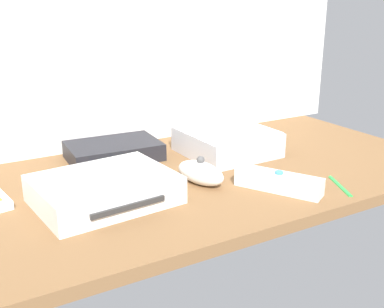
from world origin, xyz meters
TOP-DOWN VIEW (x-y plane):
  - ground_plane at (0.00, 0.00)cm, footprint 100.00×48.00cm
  - game_console at (-18.23, -3.62)cm, footprint 22.27×17.83cm
  - mini_computer at (12.55, 7.11)cm, footprint 17.42×17.42cm
  - network_router at (-9.10, 15.74)cm, footprint 18.72×13.19cm
  - remote_wand at (8.85, -13.81)cm, footprint 10.33×14.69cm
  - remote_nunchuk at (-0.95, -4.58)cm, footprint 6.94×10.82cm
  - stylus_pen at (19.17, -17.99)cm, footprint 4.32×8.50cm

SIDE VIEW (x-z plane):
  - ground_plane at x=0.00cm, z-range -2.00..0.00cm
  - stylus_pen at x=19.17cm, z-range 0.00..0.70cm
  - remote_wand at x=8.85cm, z-range -0.19..3.21cm
  - network_router at x=-9.10cm, z-range 0.00..3.40cm
  - remote_nunchuk at x=-0.95cm, z-range -0.51..4.59cm
  - game_console at x=-18.23cm, z-range 0.00..4.40cm
  - mini_computer at x=12.55cm, z-range -0.01..5.29cm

